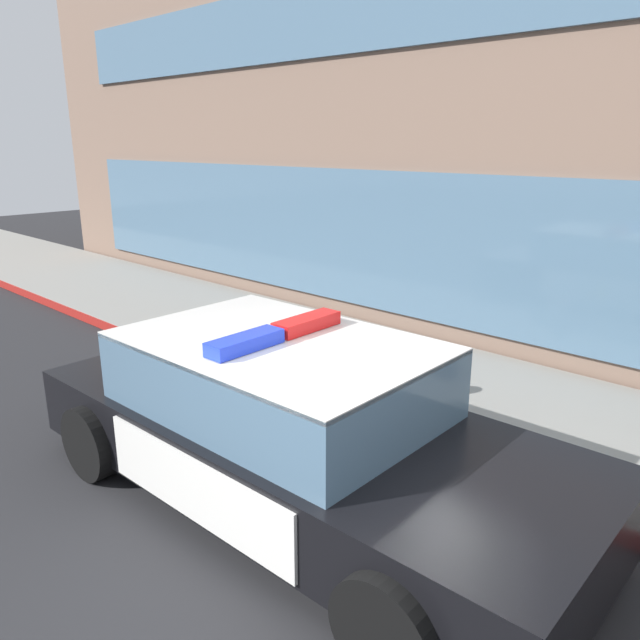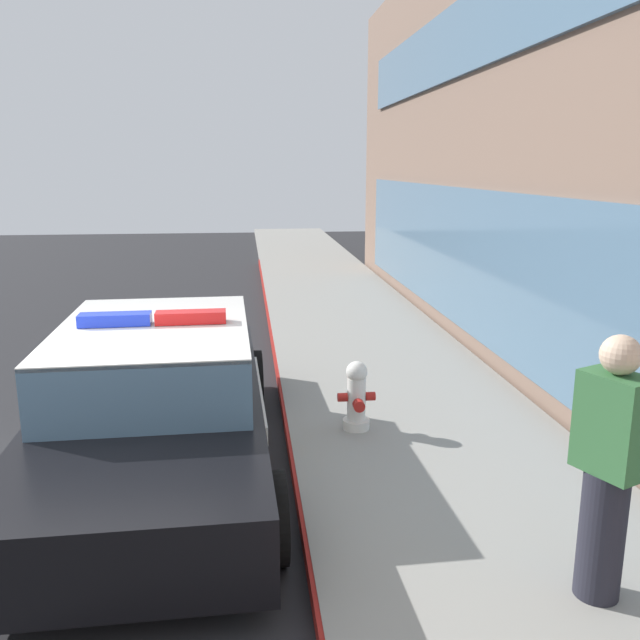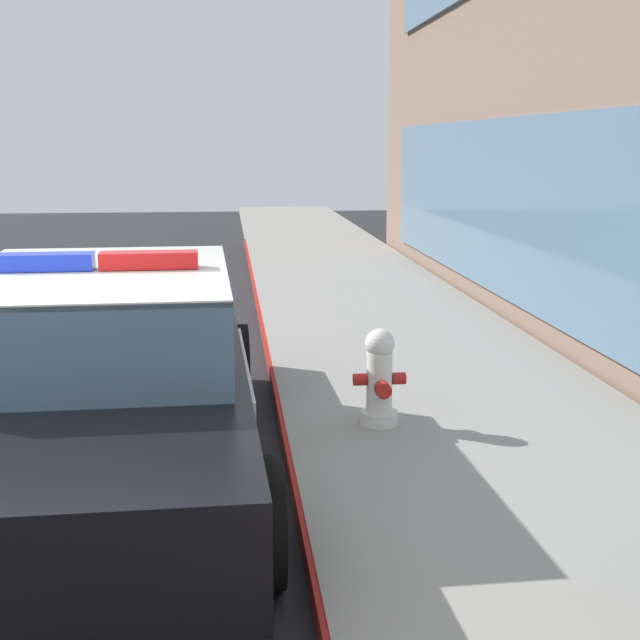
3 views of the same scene
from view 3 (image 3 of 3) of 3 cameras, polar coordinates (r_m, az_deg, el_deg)
name	(u,v)px [view 3 (image 3 of 3)]	position (r m, az deg, el deg)	size (l,w,h in m)	color
sidewalk	(541,507)	(5.49, 14.24, -11.75)	(48.00, 2.86, 0.15)	gray
curb_red_paint	(300,517)	(5.19, -1.33, -12.79)	(28.80, 0.04, 0.14)	maroon
police_cruiser	(100,376)	(6.00, -14.20, -3.61)	(4.95, 2.23, 1.49)	black
fire_hydrant	(380,379)	(6.46, 3.92, -3.85)	(0.34, 0.39, 0.73)	silver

